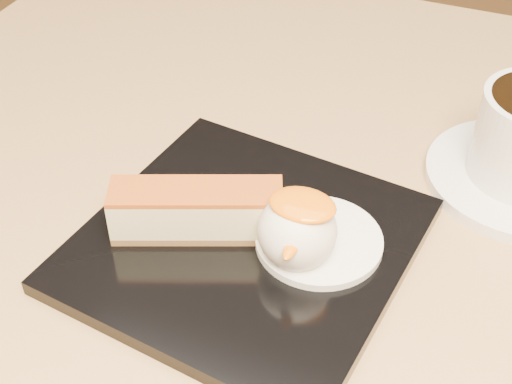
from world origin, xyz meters
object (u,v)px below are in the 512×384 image
at_px(cheesecake, 197,210).
at_px(ice_cream_scoop, 297,231).
at_px(dessert_plate, 245,245).
at_px(table, 267,336).

height_order(cheesecake, ice_cream_scoop, ice_cream_scoop).
bearing_deg(dessert_plate, ice_cream_scoop, -7.13).
xyz_separation_m(table, dessert_plate, (-0.00, -0.05, 0.16)).
bearing_deg(table, ice_cream_scoop, -52.26).
relative_size(dessert_plate, ice_cream_scoop, 4.09).
distance_m(dessert_plate, cheesecake, 0.04).
height_order(dessert_plate, cheesecake, cheesecake).
xyz_separation_m(cheesecake, ice_cream_scoop, (0.08, 0.00, 0.01)).
relative_size(table, cheesecake, 6.47).
distance_m(table, dessert_plate, 0.17).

